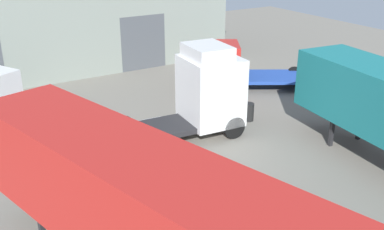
{
  "coord_description": "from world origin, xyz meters",
  "views": [
    {
      "loc": [
        -7.3,
        -12.83,
        8.86
      ],
      "look_at": [
        1.74,
        2.04,
        1.6
      ],
      "focal_mm": 42.0,
      "sensor_mm": 36.0,
      "label": 1
    }
  ],
  "objects_px": {
    "tractor_unit_white": "(201,94)",
    "container_trailer_orange": "(136,205)",
    "oil_drum": "(248,112)",
    "flatbed_truck_red": "(238,67)"
  },
  "relations": [
    {
      "from": "container_trailer_orange",
      "to": "flatbed_truck_red",
      "type": "distance_m",
      "value": 16.88
    },
    {
      "from": "flatbed_truck_red",
      "to": "oil_drum",
      "type": "bearing_deg",
      "value": 89.93
    },
    {
      "from": "tractor_unit_white",
      "to": "oil_drum",
      "type": "height_order",
      "value": "tractor_unit_white"
    },
    {
      "from": "container_trailer_orange",
      "to": "oil_drum",
      "type": "bearing_deg",
      "value": -66.73
    },
    {
      "from": "container_trailer_orange",
      "to": "flatbed_truck_red",
      "type": "relative_size",
      "value": 1.59
    },
    {
      "from": "container_trailer_orange",
      "to": "oil_drum",
      "type": "xyz_separation_m",
      "value": [
        9.42,
        7.52,
        -2.15
      ]
    },
    {
      "from": "tractor_unit_white",
      "to": "container_trailer_orange",
      "type": "bearing_deg",
      "value": -127.07
    },
    {
      "from": "oil_drum",
      "to": "tractor_unit_white",
      "type": "bearing_deg",
      "value": -178.47
    },
    {
      "from": "tractor_unit_white",
      "to": "container_trailer_orange",
      "type": "distance_m",
      "value": 9.95
    },
    {
      "from": "tractor_unit_white",
      "to": "oil_drum",
      "type": "relative_size",
      "value": 7.53
    }
  ]
}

